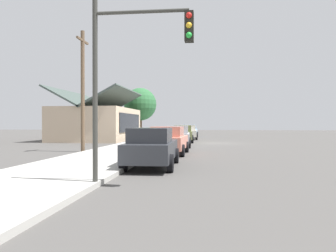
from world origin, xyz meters
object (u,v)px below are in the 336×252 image
at_px(car_charcoal, 152,147).
at_px(fire_hydrant_red, 133,149).
at_px(utility_pole_wooden, 83,89).
at_px(car_olive, 183,134).
at_px(car_ivory, 188,132).
at_px(car_skyblue, 190,131).
at_px(traffic_light_main, 133,60).
at_px(car_coral, 169,140).
at_px(car_silver, 178,136).
at_px(shade_tree, 140,104).

height_order(car_charcoal, fire_hydrant_red, car_charcoal).
bearing_deg(fire_hydrant_red, utility_pole_wooden, 46.61).
xyz_separation_m(car_olive, fire_hydrant_red, (-14.93, 1.42, -0.32)).
relative_size(car_ivory, car_skyblue, 1.08).
height_order(traffic_light_main, utility_pole_wooden, utility_pole_wooden).
relative_size(car_charcoal, car_coral, 1.04).
bearing_deg(car_olive, car_coral, 177.42).
distance_m(car_coral, traffic_light_main, 10.40).
bearing_deg(car_silver, utility_pole_wooden, 130.44).
bearing_deg(traffic_light_main, car_ivory, 0.20).
relative_size(car_olive, utility_pole_wooden, 0.63).
relative_size(car_charcoal, utility_pole_wooden, 0.63).
xyz_separation_m(car_coral, utility_pole_wooden, (1.09, 5.49, 3.11)).
bearing_deg(car_silver, car_charcoal, 177.34).
distance_m(utility_pole_wooden, fire_hydrant_red, 6.49).
bearing_deg(car_silver, car_olive, -1.99).
bearing_deg(traffic_light_main, car_charcoal, 2.52).
relative_size(car_coral, car_ivory, 0.96).
bearing_deg(car_skyblue, utility_pole_wooden, 167.01).
bearing_deg(car_skyblue, car_olive, -179.89).
bearing_deg(traffic_light_main, car_coral, 0.98).
xyz_separation_m(car_silver, car_ivory, (12.06, -0.08, 0.00)).
bearing_deg(car_skyblue, car_ivory, -178.49).
bearing_deg(car_olive, car_charcoal, 177.25).
distance_m(car_coral, car_skyblue, 24.39).
xyz_separation_m(car_olive, utility_pole_wooden, (-11.15, 5.42, 3.11)).
relative_size(car_charcoal, shade_tree, 0.75).
relative_size(car_olive, shade_tree, 0.75).
bearing_deg(utility_pole_wooden, car_charcoal, -141.04).
relative_size(shade_tree, traffic_light_main, 1.21).
height_order(car_silver, car_ivory, same).
relative_size(car_ivory, fire_hydrant_red, 6.71).
height_order(utility_pole_wooden, fire_hydrant_red, utility_pole_wooden).
bearing_deg(car_olive, utility_pole_wooden, 151.18).
xyz_separation_m(car_silver, fire_hydrant_red, (-8.90, 1.48, -0.32)).
xyz_separation_m(car_silver, traffic_light_main, (-16.25, -0.18, 2.68)).
xyz_separation_m(car_charcoal, car_olive, (17.91, 0.05, -0.00)).
relative_size(traffic_light_main, utility_pole_wooden, 0.69).
xyz_separation_m(car_skyblue, shade_tree, (-1.02, 6.28, 3.38)).
distance_m(car_coral, utility_pole_wooden, 6.40).
relative_size(car_coral, car_olive, 0.97).
height_order(car_charcoal, car_ivory, same).
distance_m(car_coral, car_silver, 6.21).
bearing_deg(utility_pole_wooden, car_ivory, -17.94).
height_order(car_silver, shade_tree, shade_tree).
height_order(car_coral, shade_tree, shade_tree).
xyz_separation_m(car_olive, car_skyblue, (12.15, 0.01, 0.00)).
xyz_separation_m(car_silver, car_olive, (6.03, 0.06, -0.00)).
xyz_separation_m(shade_tree, traffic_light_main, (-33.41, -6.53, -0.70)).
bearing_deg(fire_hydrant_red, shade_tree, 10.59).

